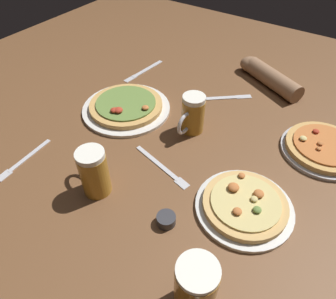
{
  "coord_description": "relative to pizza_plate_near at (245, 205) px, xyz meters",
  "views": [
    {
      "loc": [
        0.4,
        -0.58,
        0.7
      ],
      "look_at": [
        0.0,
        0.0,
        0.02
      ],
      "focal_mm": 33.01,
      "sensor_mm": 36.0,
      "label": 1
    }
  ],
  "objects": [
    {
      "name": "pizza_plate_far",
      "position": [
        -0.55,
        0.17,
        -0.0
      ],
      "size": [
        0.33,
        0.33,
        0.05
      ],
      "color": "silver",
      "rests_on": "ground_plane"
    },
    {
      "name": "pizza_plate_near",
      "position": [
        0.0,
        0.0,
        0.0
      ],
      "size": [
        0.26,
        0.26,
        0.05
      ],
      "color": "silver",
      "rests_on": "ground_plane"
    },
    {
      "name": "beer_mug_pale",
      "position": [
        -0.29,
        0.2,
        0.05
      ],
      "size": [
        0.08,
        0.13,
        0.14
      ],
      "color": "#B27A23",
      "rests_on": "ground_plane"
    },
    {
      "name": "beer_mug_dark",
      "position": [
        0.01,
        -0.29,
        0.06
      ],
      "size": [
        0.1,
        0.13,
        0.16
      ],
      "color": "#9E6619",
      "rests_on": "ground_plane"
    },
    {
      "name": "pizza_plate_side",
      "position": [
        0.12,
        0.35,
        0.0
      ],
      "size": [
        0.26,
        0.26,
        0.05
      ],
      "color": "#B2B2B7",
      "rests_on": "ground_plane"
    },
    {
      "name": "diner_arm",
      "position": [
        -0.19,
        0.65,
        0.02
      ],
      "size": [
        0.31,
        0.2,
        0.07
      ],
      "color": "#936B4C",
      "rests_on": "ground_plane"
    },
    {
      "name": "beer_mug_amber",
      "position": [
        -0.38,
        -0.17,
        0.06
      ],
      "size": [
        0.13,
        0.08,
        0.15
      ],
      "color": "#B27A23",
      "rests_on": "ground_plane"
    },
    {
      "name": "knife_right",
      "position": [
        -0.28,
        0.45,
        -0.01
      ],
      "size": [
        0.17,
        0.15,
        0.01
      ],
      "color": "silver",
      "rests_on": "ground_plane"
    },
    {
      "name": "knife_spare",
      "position": [
        -0.67,
        0.43,
        -0.01
      ],
      "size": [
        0.04,
        0.23,
        0.01
      ],
      "color": "silver",
      "rests_on": "ground_plane"
    },
    {
      "name": "fork_spare",
      "position": [
        -0.65,
        -0.22,
        -0.01
      ],
      "size": [
        0.03,
        0.2,
        0.01
      ],
      "color": "silver",
      "rests_on": "ground_plane"
    },
    {
      "name": "fork_left",
      "position": [
        -0.27,
        0.0,
        -0.01
      ],
      "size": [
        0.23,
        0.07,
        0.01
      ],
      "color": "silver",
      "rests_on": "ground_plane"
    },
    {
      "name": "ramekin_butter",
      "position": [
        -0.15,
        -0.15,
        -0.0
      ],
      "size": [
        0.05,
        0.05,
        0.03
      ],
      "primitive_type": "cylinder",
      "color": "#333338",
      "rests_on": "ground_plane"
    },
    {
      "name": "ground_plane",
      "position": [
        -0.29,
        0.06,
        -0.03
      ],
      "size": [
        2.4,
        2.4,
        0.03
      ],
      "primitive_type": "cube",
      "color": "brown"
    }
  ]
}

